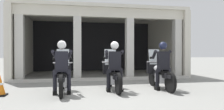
{
  "coord_description": "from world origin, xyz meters",
  "views": [
    {
      "loc": [
        -1.34,
        -6.57,
        1.23
      ],
      "look_at": [
        0.0,
        0.32,
        1.15
      ],
      "focal_mm": 33.55,
      "sensor_mm": 36.0,
      "label": 1
    }
  ],
  "objects_px": {
    "motorcycle_center": "(113,75)",
    "motorcycle_right": "(159,74)",
    "police_officer_center": "(115,62)",
    "police_officer_left": "(62,62)",
    "police_officer_right": "(163,61)",
    "motorcycle_left": "(62,76)",
    "traffic_cone_flank": "(0,86)"
  },
  "relations": [
    {
      "from": "motorcycle_right",
      "to": "police_officer_right",
      "type": "distance_m",
      "value": 0.52
    },
    {
      "from": "motorcycle_center",
      "to": "motorcycle_right",
      "type": "relative_size",
      "value": 1.0
    },
    {
      "from": "police_officer_center",
      "to": "traffic_cone_flank",
      "type": "bearing_deg",
      "value": -172.45
    },
    {
      "from": "motorcycle_left",
      "to": "police_officer_right",
      "type": "bearing_deg",
      "value": 5.47
    },
    {
      "from": "motorcycle_left",
      "to": "police_officer_right",
      "type": "height_order",
      "value": "police_officer_right"
    },
    {
      "from": "police_officer_center",
      "to": "motorcycle_right",
      "type": "bearing_deg",
      "value": 15.51
    },
    {
      "from": "motorcycle_center",
      "to": "police_officer_center",
      "type": "relative_size",
      "value": 1.29
    },
    {
      "from": "police_officer_right",
      "to": "traffic_cone_flank",
      "type": "xyz_separation_m",
      "value": [
        -4.95,
        0.02,
        -0.65
      ]
    },
    {
      "from": "police_officer_center",
      "to": "police_officer_left",
      "type": "bearing_deg",
      "value": -167.3
    },
    {
      "from": "police_officer_center",
      "to": "traffic_cone_flank",
      "type": "relative_size",
      "value": 2.69
    },
    {
      "from": "police_officer_left",
      "to": "traffic_cone_flank",
      "type": "xyz_separation_m",
      "value": [
        -1.72,
        0.13,
        -0.65
      ]
    },
    {
      "from": "police_officer_center",
      "to": "police_officer_right",
      "type": "relative_size",
      "value": 1.0
    },
    {
      "from": "police_officer_center",
      "to": "police_officer_right",
      "type": "distance_m",
      "value": 1.61
    },
    {
      "from": "motorcycle_center",
      "to": "traffic_cone_flank",
      "type": "distance_m",
      "value": 3.36
    },
    {
      "from": "motorcycle_center",
      "to": "traffic_cone_flank",
      "type": "bearing_deg",
      "value": -167.59
    },
    {
      "from": "motorcycle_left",
      "to": "traffic_cone_flank",
      "type": "height_order",
      "value": "motorcycle_left"
    },
    {
      "from": "police_officer_center",
      "to": "motorcycle_right",
      "type": "height_order",
      "value": "police_officer_center"
    },
    {
      "from": "motorcycle_left",
      "to": "traffic_cone_flank",
      "type": "xyz_separation_m",
      "value": [
        -1.72,
        -0.15,
        -0.21
      ]
    },
    {
      "from": "police_officer_right",
      "to": "police_officer_left",
      "type": "bearing_deg",
      "value": -176.53
    },
    {
      "from": "traffic_cone_flank",
      "to": "police_officer_left",
      "type": "bearing_deg",
      "value": -4.36
    },
    {
      "from": "motorcycle_right",
      "to": "motorcycle_center",
      "type": "bearing_deg",
      "value": 179.87
    },
    {
      "from": "motorcycle_left",
      "to": "police_officer_center",
      "type": "distance_m",
      "value": 1.68
    },
    {
      "from": "motorcycle_left",
      "to": "police_officer_center",
      "type": "bearing_deg",
      "value": 4.04
    },
    {
      "from": "police_officer_right",
      "to": "motorcycle_right",
      "type": "bearing_deg",
      "value": 91.17
    },
    {
      "from": "motorcycle_left",
      "to": "police_officer_left",
      "type": "relative_size",
      "value": 1.29
    },
    {
      "from": "police_officer_left",
      "to": "motorcycle_right",
      "type": "xyz_separation_m",
      "value": [
        3.23,
        0.4,
        -0.44
      ]
    },
    {
      "from": "motorcycle_left",
      "to": "motorcycle_right",
      "type": "distance_m",
      "value": 3.23
    },
    {
      "from": "motorcycle_center",
      "to": "police_officer_right",
      "type": "height_order",
      "value": "police_officer_right"
    },
    {
      "from": "police_officer_left",
      "to": "motorcycle_center",
      "type": "distance_m",
      "value": 1.73
    },
    {
      "from": "motorcycle_center",
      "to": "motorcycle_right",
      "type": "height_order",
      "value": "same"
    },
    {
      "from": "motorcycle_left",
      "to": "motorcycle_right",
      "type": "relative_size",
      "value": 1.0
    },
    {
      "from": "motorcycle_left",
      "to": "traffic_cone_flank",
      "type": "distance_m",
      "value": 1.74
    }
  ]
}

